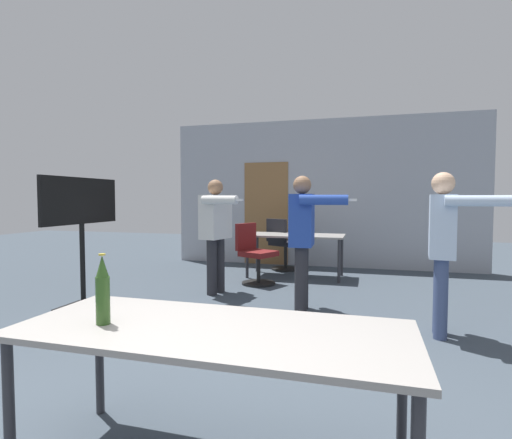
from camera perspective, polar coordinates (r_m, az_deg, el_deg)
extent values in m
cube|color=#A3A8B2|center=(7.89, 9.32, 3.71)|extent=(5.97, 0.10, 2.86)
cube|color=olive|center=(8.04, 1.44, 0.86)|extent=(0.90, 0.02, 2.05)
cube|color=gray|center=(1.98, -6.28, -15.44)|extent=(1.88, 0.76, 0.03)
cylinder|color=#2D2D33|center=(2.35, -31.81, -22.29)|extent=(0.05, 0.05, 0.69)
cylinder|color=#2D2D33|center=(2.78, -21.46, -17.95)|extent=(0.05, 0.05, 0.69)
cylinder|color=#2D2D33|center=(2.29, 20.15, -22.70)|extent=(0.05, 0.05, 0.69)
cube|color=gray|center=(6.77, 5.62, -2.27)|extent=(1.63, 0.74, 0.03)
cylinder|color=#2D2D33|center=(6.69, -1.28, -5.43)|extent=(0.05, 0.05, 0.69)
cylinder|color=#2D2D33|center=(6.41, 11.78, -5.86)|extent=(0.05, 0.05, 0.69)
cylinder|color=#2D2D33|center=(7.28, 0.16, -4.74)|extent=(0.05, 0.05, 0.69)
cylinder|color=#2D2D33|center=(7.02, 12.15, -5.09)|extent=(0.05, 0.05, 0.69)
cube|color=black|center=(5.41, -23.41, -11.30)|extent=(0.44, 0.56, 0.03)
cylinder|color=black|center=(5.31, -23.52, -5.93)|extent=(0.06, 0.06, 0.99)
cube|color=black|center=(5.24, -23.70, 2.47)|extent=(0.04, 1.28, 0.56)
cube|color=#14331E|center=(5.26, -23.90, 2.47)|extent=(0.01, 1.18, 0.49)
cylinder|color=#28282D|center=(4.90, 6.66, -8.09)|extent=(0.14, 0.14, 0.77)
cylinder|color=#28282D|center=(4.71, 6.41, -8.54)|extent=(0.14, 0.14, 0.77)
cube|color=#23429E|center=(4.72, 6.59, -0.06)|extent=(0.29, 0.48, 0.61)
sphere|color=#936B4C|center=(4.72, 6.62, 4.93)|extent=(0.21, 0.21, 0.21)
cylinder|color=#23429E|center=(5.01, 6.94, -0.18)|extent=(0.11, 0.11, 0.53)
cylinder|color=#23429E|center=(4.41, 9.61, 2.78)|extent=(0.53, 0.14, 0.11)
cube|color=white|center=(4.40, 13.43, 2.74)|extent=(0.12, 0.04, 0.03)
cylinder|color=#28282D|center=(5.72, -5.21, -6.49)|extent=(0.14, 0.14, 0.77)
cylinder|color=#28282D|center=(5.56, -6.34, -6.76)|extent=(0.14, 0.14, 0.77)
cube|color=silver|center=(5.57, -5.81, 0.38)|extent=(0.35, 0.50, 0.61)
sphere|color=#936B4C|center=(5.56, -5.83, 4.60)|extent=(0.21, 0.21, 0.21)
cylinder|color=silver|center=(5.80, -4.20, 0.25)|extent=(0.11, 0.11, 0.52)
cylinder|color=silver|center=(5.18, -5.24, 2.82)|extent=(0.54, 0.23, 0.11)
cube|color=white|center=(5.02, -2.49, 2.82)|extent=(0.13, 0.06, 0.03)
cylinder|color=#3D4C75|center=(4.38, 24.78, -9.76)|extent=(0.12, 0.12, 0.77)
cylinder|color=#3D4C75|center=(4.21, 24.90, -10.26)|extent=(0.12, 0.12, 0.77)
cube|color=silver|center=(4.20, 25.05, -0.86)|extent=(0.27, 0.42, 0.60)
sphere|color=#DBAD89|center=(4.19, 25.18, 4.70)|extent=(0.21, 0.21, 0.21)
cylinder|color=silver|center=(4.45, 24.87, -0.88)|extent=(0.10, 0.10, 0.52)
cylinder|color=silver|center=(3.96, 29.10, 2.35)|extent=(0.53, 0.15, 0.10)
cylinder|color=black|center=(6.27, 0.36, -9.08)|extent=(0.52, 0.52, 0.03)
cylinder|color=black|center=(6.23, 0.36, -7.11)|extent=(0.06, 0.06, 0.41)
cube|color=maroon|center=(6.19, 0.36, -4.89)|extent=(0.61, 0.61, 0.08)
cube|color=maroon|center=(6.33, -1.44, -2.44)|extent=(0.24, 0.42, 0.42)
cylinder|color=black|center=(7.53, 4.22, -7.03)|extent=(0.52, 0.52, 0.03)
cylinder|color=black|center=(7.49, 4.23, -5.30)|extent=(0.06, 0.06, 0.43)
cube|color=black|center=(7.46, 4.23, -3.37)|extent=(0.62, 0.62, 0.08)
cube|color=black|center=(7.24, 2.94, -1.58)|extent=(0.42, 0.26, 0.42)
cylinder|color=#2D511E|center=(2.11, -21.03, -10.74)|extent=(0.07, 0.07, 0.23)
cone|color=#2D511E|center=(2.07, -21.12, -6.22)|extent=(0.06, 0.06, 0.10)
cylinder|color=gold|center=(2.07, -21.15, -4.68)|extent=(0.03, 0.03, 0.01)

